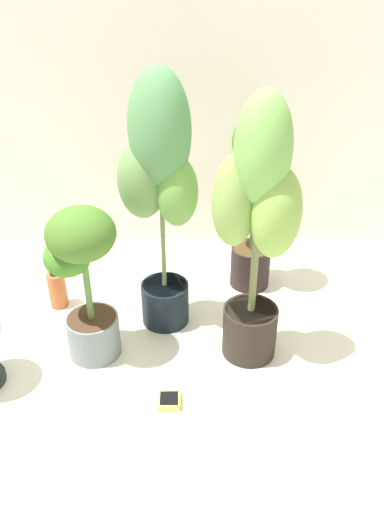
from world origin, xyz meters
The scene contains 8 objects.
ground_plane centered at (0.00, 0.00, 0.00)m, with size 8.00×8.00×0.00m, color silver.
mylar_back_wall centered at (0.00, 0.86, 1.00)m, with size 3.20×0.01×2.00m, color silver.
potted_plant_center centered at (-0.03, 0.12, 0.64)m, with size 0.36×0.30×1.06m.
potted_plant_front_right centered at (0.32, -0.08, 0.58)m, with size 0.37×0.27×1.03m.
potted_plant_front_left centered at (-0.30, -0.08, 0.37)m, with size 0.30×0.28×0.63m.
potted_plant_back_right centered at (0.35, 0.41, 0.50)m, with size 0.34×0.30×0.83m.
hygrometer_box centered at (0.01, -0.36, 0.01)m, with size 0.08×0.08×0.03m.
nutrient_bottle centered at (-0.51, 0.22, 0.09)m, with size 0.08×0.08×0.19m.
Camera 1 is at (0.10, -1.62, 1.37)m, focal length 35.36 mm.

